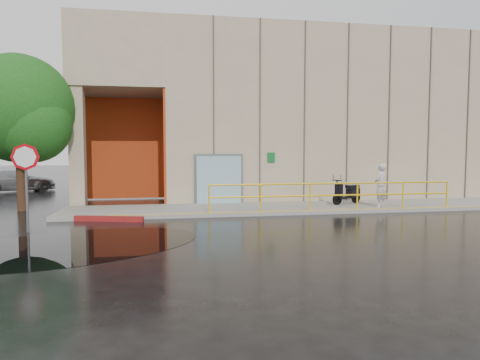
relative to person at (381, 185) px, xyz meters
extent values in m
plane|color=black|center=(-6.35, -3.53, -1.02)|extent=(120.00, 120.00, 0.00)
cube|color=gray|center=(-2.35, 0.97, -0.95)|extent=(20.00, 3.00, 0.15)
cube|color=tan|center=(-0.35, 7.47, 2.98)|extent=(16.00, 10.00, 8.00)
cube|color=tan|center=(-10.35, 7.47, 5.48)|extent=(4.00, 10.00, 3.00)
cube|color=tan|center=(-11.95, 2.87, 1.48)|extent=(0.60, 0.60, 5.00)
cube|color=#AB390F|center=(-10.35, 5.97, 1.48)|extent=(3.80, 0.15, 4.90)
cube|color=#AB390F|center=(-8.40, 4.22, 1.48)|extent=(0.10, 3.50, 4.90)
cube|color=#97BFCE|center=(-6.15, 2.35, 0.13)|extent=(1.90, 0.10, 2.00)
cube|color=#5C5C61|center=(-6.15, 2.43, 0.13)|extent=(2.10, 0.06, 2.20)
cube|color=#0C5822|center=(-3.85, 2.41, 1.08)|extent=(0.32, 0.04, 0.42)
cylinder|color=yellow|center=(-2.10, -0.38, 0.13)|extent=(9.50, 0.06, 0.06)
cylinder|color=yellow|center=(-2.10, -0.38, -0.32)|extent=(9.50, 0.06, 0.06)
imported|color=#BBBBC1|center=(0.00, 0.00, 0.00)|extent=(0.76, 0.71, 1.75)
cylinder|color=black|center=(-1.42, 0.93, -0.64)|extent=(0.46, 0.28, 0.46)
cylinder|color=black|center=(-0.37, 1.42, -0.64)|extent=(0.46, 0.28, 0.46)
cylinder|color=#5C5C61|center=(-12.39, -2.32, 0.11)|extent=(0.07, 0.07, 2.26)
cylinder|color=#BD050F|center=(-12.39, -2.35, 1.19)|extent=(0.70, 0.42, 0.78)
cylinder|color=white|center=(-12.39, -2.38, 1.19)|extent=(0.54, 0.31, 0.62)
cube|color=maroon|center=(-10.30, -0.77, -0.93)|extent=(2.36, 0.81, 0.18)
cube|color=black|center=(-10.77, -4.51, -1.02)|extent=(7.85, 6.54, 0.01)
imported|color=#9C9EA2|center=(-17.02, 11.03, -0.39)|extent=(4.67, 3.71, 1.27)
cylinder|color=black|center=(-14.03, 2.49, 0.36)|extent=(0.36, 0.36, 2.77)
sphere|color=#1E531C|center=(-14.03, 2.49, 3.01)|extent=(4.23, 4.23, 4.23)
sphere|color=#1E531C|center=(-13.43, 2.03, 2.38)|extent=(2.96, 2.96, 2.96)
camera|label=1|loc=(-8.38, -15.64, 1.38)|focal=32.00mm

